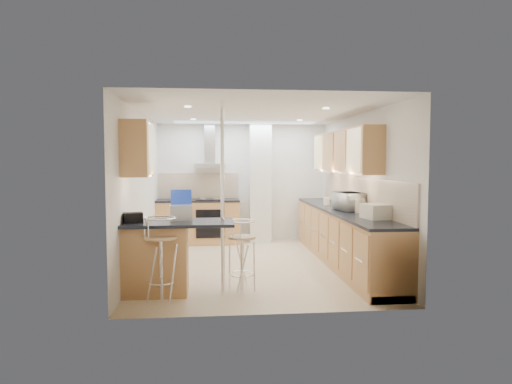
{
  "coord_description": "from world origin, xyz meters",
  "views": [
    {
      "loc": [
        -0.67,
        -7.38,
        1.73
      ],
      "look_at": [
        0.07,
        0.2,
        1.2
      ],
      "focal_mm": 32.0,
      "sensor_mm": 36.0,
      "label": 1
    }
  ],
  "objects": [
    {
      "name": "bread_bin",
      "position": [
        1.61,
        -1.27,
        1.02
      ],
      "size": [
        0.37,
        0.43,
        0.2
      ],
      "primitive_type": "cube",
      "rotation": [
        0.0,
        0.0,
        0.17
      ],
      "color": "silver",
      "rests_on": "right_counter"
    },
    {
      "name": "peninsula",
      "position": [
        -1.12,
        -1.45,
        0.48
      ],
      "size": [
        1.47,
        0.72,
        0.94
      ],
      "color": "tan",
      "rests_on": "ground"
    },
    {
      "name": "jar_b",
      "position": [
        1.41,
        0.7,
        0.99
      ],
      "size": [
        0.12,
        0.12,
        0.14
      ],
      "primitive_type": "cylinder",
      "rotation": [
        0.0,
        0.0,
        0.09
      ],
      "color": "silver",
      "rests_on": "right_counter"
    },
    {
      "name": "jar_d",
      "position": [
        1.5,
        -1.27,
        0.99
      ],
      "size": [
        0.12,
        0.12,
        0.14
      ],
      "primitive_type": "cylinder",
      "rotation": [
        0.0,
        0.0,
        0.25
      ],
      "color": "silver",
      "rests_on": "right_counter"
    },
    {
      "name": "jar_a",
      "position": [
        1.59,
        0.61,
        1.0
      ],
      "size": [
        0.16,
        0.16,
        0.17
      ],
      "primitive_type": "cylinder",
      "rotation": [
        0.0,
        0.0,
        -0.38
      ],
      "color": "silver",
      "rests_on": "right_counter"
    },
    {
      "name": "jar_c",
      "position": [
        1.62,
        -0.54,
        1.02
      ],
      "size": [
        0.19,
        0.19,
        0.21
      ],
      "primitive_type": "cylinder",
      "rotation": [
        0.0,
        0.0,
        0.42
      ],
      "color": "beige",
      "rests_on": "right_counter"
    },
    {
      "name": "back_counter",
      "position": [
        -0.95,
        2.1,
        0.46
      ],
      "size": [
        1.7,
        0.63,
        0.92
      ],
      "color": "tan",
      "rests_on": "ground"
    },
    {
      "name": "ground",
      "position": [
        0.0,
        0.0,
        0.0
      ],
      "size": [
        4.8,
        4.8,
        0.0
      ],
      "primitive_type": "plane",
      "color": "tan",
      "rests_on": "ground"
    },
    {
      "name": "microwave",
      "position": [
        1.54,
        -0.24,
        1.07
      ],
      "size": [
        0.46,
        0.59,
        0.29
      ],
      "primitive_type": "imported",
      "rotation": [
        0.0,
        0.0,
        1.76
      ],
      "color": "silver",
      "rests_on": "right_counter"
    },
    {
      "name": "bag",
      "position": [
        -1.67,
        -1.5,
        1.0
      ],
      "size": [
        0.27,
        0.22,
        0.13
      ],
      "primitive_type": "cube",
      "rotation": [
        0.0,
        0.0,
        0.25
      ],
      "color": "black",
      "rests_on": "peninsula"
    },
    {
      "name": "kettle",
      "position": [
        -1.32,
        2.19,
        1.03
      ],
      "size": [
        0.16,
        0.16,
        0.23
      ],
      "primitive_type": "cylinder",
      "color": "silver",
      "rests_on": "back_counter"
    },
    {
      "name": "bar_stool_end",
      "position": [
        -0.27,
        -1.4,
        0.47
      ],
      "size": [
        0.55,
        0.55,
        0.95
      ],
      "primitive_type": null,
      "rotation": [
        0.0,
        0.0,
        0.76
      ],
      "color": "tan",
      "rests_on": "ground"
    },
    {
      "name": "right_counter",
      "position": [
        1.5,
        0.0,
        0.46
      ],
      "size": [
        0.63,
        4.4,
        0.92
      ],
      "color": "tan",
      "rests_on": "ground"
    },
    {
      "name": "laptop",
      "position": [
        -1.08,
        -1.33,
        1.04
      ],
      "size": [
        0.31,
        0.25,
        0.2
      ],
      "primitive_type": "cube",
      "rotation": [
        0.0,
        0.0,
        0.12
      ],
      "color": "#A6A9AE",
      "rests_on": "peninsula"
    },
    {
      "name": "room_shell",
      "position": [
        0.32,
        0.38,
        1.54
      ],
      "size": [
        3.64,
        4.84,
        2.51
      ],
      "color": "silver",
      "rests_on": "ground"
    },
    {
      "name": "bar_stool_near",
      "position": [
        -1.3,
        -1.72,
        0.52
      ],
      "size": [
        0.51,
        0.51,
        1.04
      ],
      "primitive_type": null,
      "rotation": [
        0.0,
        0.0,
        0.21
      ],
      "color": "tan",
      "rests_on": "ground"
    }
  ]
}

